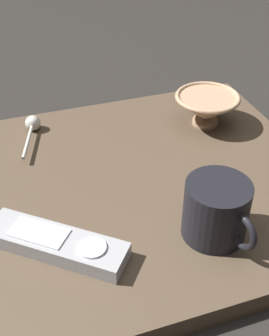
{
  "coord_description": "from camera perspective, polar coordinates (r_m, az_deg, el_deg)",
  "views": [
    {
      "loc": [
        0.53,
        -0.18,
        0.48
      ],
      "look_at": [
        -0.01,
        -0.0,
        0.05
      ],
      "focal_mm": 47.5,
      "sensor_mm": 36.0,
      "label": 1
    }
  ],
  "objects": [
    {
      "name": "ground_plane",
      "position": [
        0.74,
        0.47,
        -3.54
      ],
      "size": [
        6.0,
        6.0,
        0.0
      ],
      "primitive_type": "plane",
      "color": "black"
    },
    {
      "name": "teaspoon",
      "position": [
        0.84,
        -12.99,
        5.35
      ],
      "size": [
        0.12,
        0.05,
        0.03
      ],
      "color": "silver",
      "rests_on": "table"
    },
    {
      "name": "coffee_mug",
      "position": [
        0.61,
        10.51,
        -5.4
      ],
      "size": [
        0.12,
        0.09,
        0.08
      ],
      "color": "black",
      "rests_on": "table"
    },
    {
      "name": "tv_remote_near",
      "position": [
        0.61,
        -10.02,
        -9.52
      ],
      "size": [
        0.16,
        0.18,
        0.03
      ],
      "color": "#9E9EA3",
      "rests_on": "table"
    },
    {
      "name": "cereal_bowl",
      "position": [
        0.85,
        9.23,
        7.68
      ],
      "size": [
        0.12,
        0.12,
        0.06
      ],
      "color": "tan",
      "rests_on": "table"
    },
    {
      "name": "table",
      "position": [
        0.73,
        0.47,
        -2.54
      ],
      "size": [
        0.52,
        0.6,
        0.03
      ],
      "color": "#4C3D2D",
      "rests_on": "ground"
    }
  ]
}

